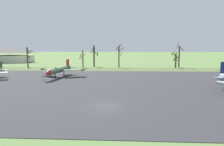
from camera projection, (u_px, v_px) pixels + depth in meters
name	position (u px, v px, depth m)	size (l,w,h in m)	color
ground_plane	(107.00, 107.00, 27.46)	(600.00, 600.00, 0.00)	#607F42
asphalt_apron	(112.00, 86.00, 42.30)	(105.52, 49.95, 0.05)	#333335
grass_verge_strip	(117.00, 69.00, 72.97)	(165.52, 12.00, 0.06)	#536536
jet_fighter_rear_center	(59.00, 70.00, 53.37)	(12.33, 14.82, 4.48)	#4C6B47
info_placard_rear_center	(45.00, 80.00, 46.18)	(0.65, 0.23, 0.91)	black
bare_tree_far_left	(28.00, 56.00, 80.57)	(2.94, 2.84, 7.85)	#42382D
bare_tree_left_of_center	(83.00, 58.00, 79.01)	(2.54, 2.29, 6.86)	brown
bare_tree_center	(94.00, 55.00, 82.63)	(3.42, 2.98, 8.63)	#42382D
bare_tree_right_of_center	(119.00, 56.00, 78.77)	(3.21, 2.62, 9.31)	#42382D
bare_tree_far_right	(175.00, 59.00, 77.71)	(3.41, 3.63, 6.54)	brown
bare_tree_backdrop_extra	(179.00, 56.00, 80.09)	(2.93, 2.85, 9.60)	#42382D
visitor_building	(8.00, 55.00, 106.45)	(24.45, 13.34, 7.84)	beige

